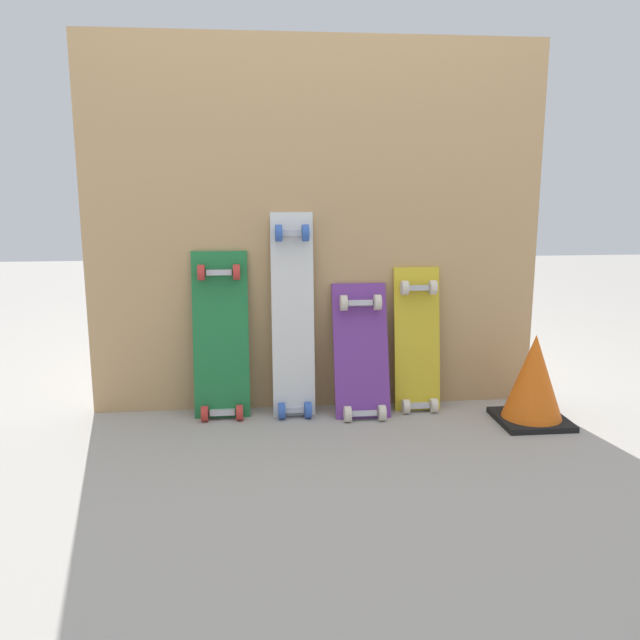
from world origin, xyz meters
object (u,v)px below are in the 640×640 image
traffic_cone (534,380)px  skateboard_yellow (417,346)px  skateboard_purple (361,358)px  skateboard_white (293,322)px  skateboard_green (221,342)px

traffic_cone → skateboard_yellow: bearing=151.8°
skateboard_purple → traffic_cone: (0.69, -0.19, -0.06)m
skateboard_white → skateboard_yellow: bearing=0.5°
skateboard_green → skateboard_yellow: skateboard_green is taller
skateboard_purple → traffic_cone: 0.72m
skateboard_green → skateboard_purple: skateboard_green is taller
skateboard_white → skateboard_purple: (0.29, -0.04, -0.16)m
skateboard_purple → skateboard_yellow: skateboard_yellow is taller
skateboard_green → skateboard_purple: size_ratio=1.23×
skateboard_green → skateboard_purple: (0.60, -0.04, -0.07)m
skateboard_purple → traffic_cone: bearing=-15.3°
skateboard_white → skateboard_purple: 0.33m
skateboard_green → traffic_cone: size_ratio=2.03×
skateboard_green → skateboard_yellow: 0.86m
skateboard_green → skateboard_white: size_ratio=0.83×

